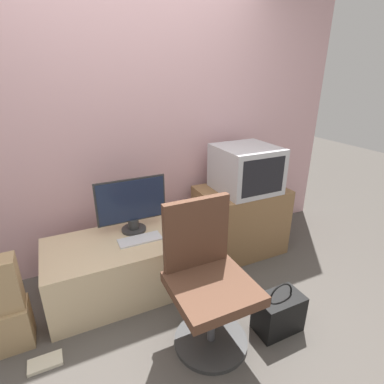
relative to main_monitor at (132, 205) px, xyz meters
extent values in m
plane|color=#4C4742|center=(0.11, -0.92, -0.69)|extent=(12.00, 12.00, 0.00)
cube|color=#CC9EA3|center=(0.11, 0.40, 0.61)|extent=(4.40, 0.05, 2.60)
cube|color=#CCB289|center=(-0.09, -0.13, -0.46)|extent=(1.25, 0.63, 0.46)
cube|color=olive|center=(1.05, -0.01, -0.36)|extent=(0.80, 0.56, 0.65)
cylinder|color=#2D2D2D|center=(0.00, 0.00, -0.22)|extent=(0.20, 0.20, 0.02)
cylinder|color=#2D2D2D|center=(0.00, 0.00, -0.17)|extent=(0.09, 0.09, 0.08)
cube|color=#2D2D2D|center=(0.00, 0.00, 0.04)|extent=(0.56, 0.01, 0.36)
cube|color=#19233D|center=(0.00, 0.00, 0.04)|extent=(0.53, 0.02, 0.34)
cube|color=silver|center=(0.00, -0.18, -0.22)|extent=(0.33, 0.14, 0.01)
ellipsoid|color=black|center=(0.24, -0.19, -0.22)|extent=(0.07, 0.03, 0.03)
cube|color=#B7B7BC|center=(1.06, -0.03, 0.17)|extent=(0.52, 0.52, 0.41)
cube|color=black|center=(1.06, -0.28, 0.17)|extent=(0.43, 0.01, 0.32)
cylinder|color=#333333|center=(0.25, -0.89, -0.68)|extent=(0.49, 0.49, 0.03)
cylinder|color=#4C4C51|center=(0.25, -0.89, -0.47)|extent=(0.05, 0.05, 0.38)
cube|color=#513323|center=(0.25, -0.89, -0.25)|extent=(0.50, 0.50, 0.07)
cube|color=#513323|center=(0.25, -0.66, 0.03)|extent=(0.45, 0.05, 0.48)
cube|color=#A3845B|center=(-0.92, -0.34, -0.54)|extent=(0.22, 0.21, 0.30)
cube|color=#A3845B|center=(-0.92, -0.34, -0.22)|extent=(0.21, 0.15, 0.35)
cube|color=black|center=(0.72, -0.99, -0.55)|extent=(0.32, 0.20, 0.28)
torus|color=black|center=(0.72, -0.99, -0.40)|extent=(0.19, 0.01, 0.19)
cube|color=beige|center=(-0.75, -0.59, -0.68)|extent=(0.20, 0.11, 0.02)
camera|label=1|loc=(-0.50, -2.17, 0.99)|focal=28.00mm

